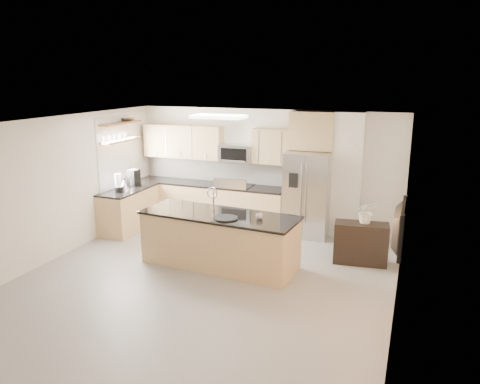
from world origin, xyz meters
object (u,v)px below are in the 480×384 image
at_px(credenza, 361,243).
at_px(cup, 259,216).
at_px(flower_vase, 367,206).
at_px(television, 394,226).
at_px(range, 235,205).
at_px(blender, 118,184).
at_px(island, 220,240).
at_px(refrigerator, 308,194).
at_px(bowl, 128,119).
at_px(coffee_maker, 134,178).
at_px(platter, 226,218).
at_px(kettle, 124,185).
at_px(microwave, 237,153).

height_order(credenza, cup, cup).
bearing_deg(flower_vase, television, -74.53).
xyz_separation_m(range, blender, (-2.07, -1.40, 0.62)).
xyz_separation_m(island, flower_vase, (2.39, 1.04, 0.58)).
relative_size(refrigerator, bowl, 4.64).
bearing_deg(blender, bowl, 102.95).
bearing_deg(flower_vase, coffee_maker, 175.51).
height_order(island, platter, island).
bearing_deg(blender, kettle, 70.41).
bearing_deg(credenza, range, 150.42).
bearing_deg(cup, island, 177.73).
distance_m(microwave, blender, 2.63).
xyz_separation_m(microwave, platter, (0.80, -2.58, -0.66)).
relative_size(range, island, 0.40).
distance_m(bowl, flower_vase, 5.42).
bearing_deg(blender, coffee_maker, 91.88).
distance_m(refrigerator, flower_vase, 1.75).
distance_m(blender, flower_vase, 5.06).
bearing_deg(television, platter, 76.17).
bearing_deg(kettle, platter, -22.86).
bearing_deg(microwave, cup, -60.78).
bearing_deg(microwave, range, -90.00).
relative_size(island, coffee_maker, 7.73).
height_order(credenza, blender, blender).
distance_m(bowl, television, 6.36).
relative_size(kettle, bowl, 0.74).
bearing_deg(island, coffee_maker, 156.12).
distance_m(microwave, island, 2.68).
bearing_deg(range, flower_vase, -21.81).
relative_size(credenza, kettle, 3.31).
xyz_separation_m(credenza, kettle, (-4.94, -0.03, 0.67)).
bearing_deg(bowl, coffee_maker, -44.16).
height_order(cup, television, television).
xyz_separation_m(microwave, television, (3.51, -3.24, -0.28)).
height_order(island, flower_vase, island).
xyz_separation_m(credenza, coffee_maker, (-5.01, 0.44, 0.72)).
relative_size(kettle, flower_vase, 0.46).
distance_m(kettle, flower_vase, 5.00).
height_order(blender, bowl, bowl).
xyz_separation_m(cup, kettle, (-3.36, 1.00, 0.04)).
bearing_deg(platter, credenza, 30.02).
height_order(refrigerator, flower_vase, refrigerator).
height_order(refrigerator, cup, refrigerator).
height_order(coffee_maker, television, television).
relative_size(kettle, television, 0.26).
bearing_deg(island, television, -12.65).
height_order(refrigerator, platter, refrigerator).
xyz_separation_m(island, blender, (-2.66, 0.83, 0.61)).
bearing_deg(refrigerator, bowl, -171.34).
height_order(range, island, island).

